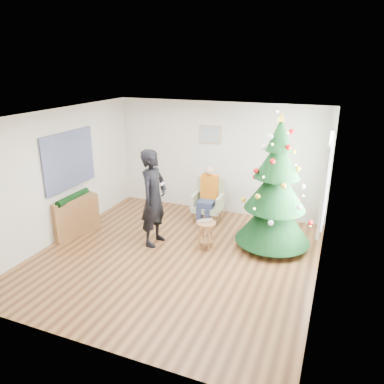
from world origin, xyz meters
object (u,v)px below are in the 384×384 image
at_px(christmas_tree, 276,190).
at_px(armchair, 208,205).
at_px(stool, 206,235).
at_px(standing_man, 154,198).
at_px(console, 75,216).

relative_size(christmas_tree, armchair, 2.74).
relative_size(stool, standing_man, 0.29).
height_order(standing_man, console, standing_man).
distance_m(christmas_tree, stool, 1.58).
distance_m(christmas_tree, console, 4.11).
distance_m(armchair, console, 2.90).
bearing_deg(stool, armchair, 107.84).
xyz_separation_m(stool, armchair, (-0.44, 1.35, 0.06)).
relative_size(christmas_tree, console, 2.60).
height_order(christmas_tree, standing_man, christmas_tree).
xyz_separation_m(christmas_tree, armchair, (-1.60, 0.77, -0.83)).
distance_m(stool, standing_man, 1.23).
xyz_separation_m(stool, standing_man, (-1.02, -0.14, 0.67)).
bearing_deg(christmas_tree, standing_man, -161.58).
bearing_deg(console, armchair, 56.69).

